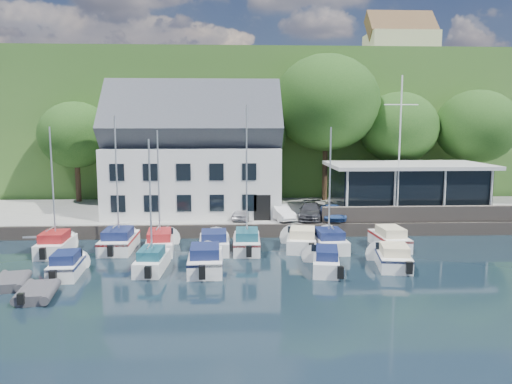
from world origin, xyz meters
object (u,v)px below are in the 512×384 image
car_white (280,212)px  dinghy_1 (37,291)px  boat_r1_1 (117,183)px  dinghy_0 (12,280)px  boat_r2_2 (205,258)px  club_pavilion (406,187)px  flagpole (399,148)px  boat_r1_3 (214,241)px  boat_r1_6 (330,186)px  boat_r2_3 (326,258)px  boat_r2_1 (150,200)px  car_dgrey (310,211)px  boat_r1_2 (159,186)px  harbor_building (194,161)px  boat_r2_0 (67,263)px  boat_r1_7 (389,237)px  boat_r1_5 (302,238)px  car_silver (242,212)px  boat_r1_0 (53,185)px  boat_r1_4 (247,185)px  boat_r2_4 (393,256)px  car_blue (332,212)px

car_white → dinghy_1: car_white is taller
boat_r1_1 → dinghy_0: 9.39m
boat_r2_2 → club_pavilion: bearing=37.5°
flagpole → boat_r1_3: 16.41m
boat_r1_1 → dinghy_0: boat_r1_1 is taller
dinghy_0 → boat_r1_6: bearing=8.3°
boat_r1_1 → boat_r2_3: size_ratio=1.57×
boat_r2_1 → boat_r2_2: boat_r2_1 is taller
club_pavilion → car_dgrey: bearing=-161.1°
club_pavilion → boat_r1_2: 21.50m
boat_r2_1 → harbor_building: bearing=86.7°
boat_r2_1 → boat_r2_0: bearing=-167.3°
car_white → boat_r1_1: (-11.37, -4.92, 2.97)m
flagpole → boat_r1_7: (-2.25, -5.27, -5.81)m
boat_r1_5 → boat_r2_3: boat_r1_5 is taller
car_dgrey → boat_r2_3: (-0.71, -10.50, -0.93)m
boat_r2_0 → car_silver: bearing=43.3°
harbor_building → boat_r1_0: 12.68m
boat_r2_1 → boat_r1_6: bearing=24.0°
boat_r1_2 → boat_r2_2: bearing=-60.5°
harbor_building → boat_r1_7: size_ratio=2.51×
boat_r1_4 → boat_r1_7: (9.80, 0.29, -3.71)m
boat_r1_1 → boat_r2_4: bearing=-16.1°
club_pavilion → boat_r2_0: size_ratio=2.66×
club_pavilion → car_blue: (-6.98, -3.30, -1.45)m
boat_r1_3 → boat_r2_4: size_ratio=1.04×
boat_r1_6 → flagpole: bearing=37.3°
boat_r1_4 → boat_r2_4: boat_r1_4 is taller
boat_r1_2 → boat_r1_6: (11.35, -0.11, -0.07)m
boat_r1_1 → boat_r2_2: (6.08, -5.14, -3.78)m
boat_r1_5 → boat_r1_4: bearing=-166.7°
harbor_building → boat_r1_3: size_ratio=2.73×
car_dgrey → boat_r2_3: car_dgrey is taller
boat_r1_5 → boat_r2_0: 14.97m
boat_r2_3 → boat_r2_4: bearing=15.5°
harbor_building → boat_r1_5: bearing=-48.8°
flagpole → boat_r2_0: flagpole is taller
boat_r1_4 → dinghy_0: (-12.57, -6.79, -4.12)m
boat_r2_2 → dinghy_0: (-10.04, -2.26, -0.43)m
club_pavilion → boat_r2_1: boat_r2_1 is taller
dinghy_0 → boat_r2_2: bearing=0.3°
club_pavilion → boat_r1_3: size_ratio=2.50×
boat_r1_4 → boat_r2_3: 7.49m
harbor_building → boat_r1_0: (-8.37, -9.50, -0.78)m
boat_r1_4 → boat_r1_5: boat_r1_4 is taller
boat_r1_0 → dinghy_0: 7.82m
flagpole → boat_r1_1: bearing=-166.5°
boat_r1_3 → boat_r1_1: bearing=171.2°
boat_r2_4 → flagpole: bearing=79.5°
boat_r1_7 → boat_r2_4: bearing=-108.7°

